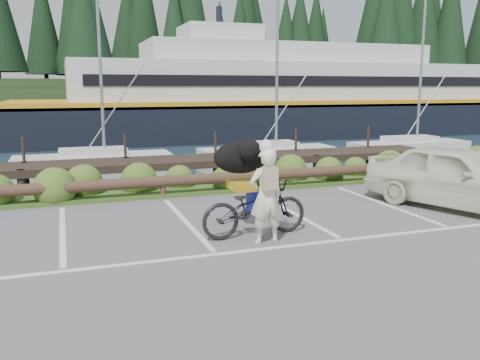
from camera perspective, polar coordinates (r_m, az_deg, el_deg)
ground at (r=9.58m, az=-3.38°, el=-7.61°), size 72.00×72.00×0.00m
harbor_backdrop at (r=87.28m, az=-17.56°, el=8.01°), size 170.00×160.00×30.00m
vegetation_strip at (r=14.58m, az=-9.12°, el=-1.23°), size 34.00×1.60×0.10m
log_rail at (r=13.91m, az=-8.60°, el=-1.99°), size 32.00×0.30×0.60m
bicycle at (r=10.16m, az=1.66°, el=-3.12°), size 2.26×0.90×1.17m
cyclist at (r=9.63m, az=2.94°, el=-1.83°), size 0.70×0.48×1.85m
dog at (r=10.63m, az=0.12°, el=2.58°), size 0.65×1.22×0.69m
parked_car at (r=13.55m, az=23.44°, el=0.32°), size 3.41×4.98×1.57m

